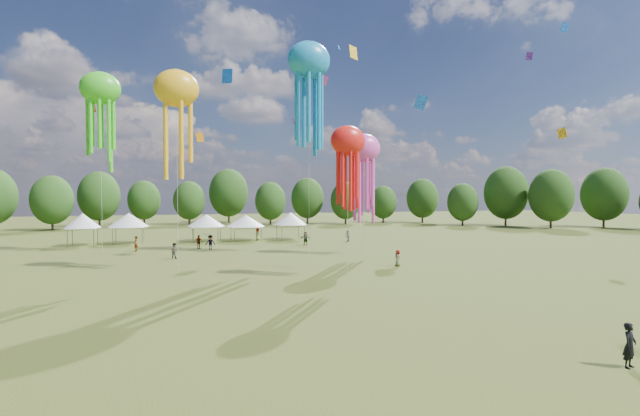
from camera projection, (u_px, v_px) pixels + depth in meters
name	position (u px, v px, depth m)	size (l,w,h in m)	color
ground	(418.00, 392.00, 15.58)	(300.00, 300.00, 0.00)	#384416
observer_main	(630.00, 345.00, 17.74)	(0.65, 0.43, 1.80)	black
spectator_near	(174.00, 251.00, 48.15)	(0.82, 0.64, 1.69)	gray
spectators_far	(264.00, 240.00, 58.98)	(29.30, 29.42, 1.87)	gray
festival_tents	(197.00, 220.00, 65.47)	(33.69, 6.88, 4.42)	#47474C
show_kites	(243.00, 111.00, 48.73)	(33.08, 26.66, 24.55)	yellow
treeline	(201.00, 197.00, 73.58)	(201.57, 95.24, 13.43)	#38281C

